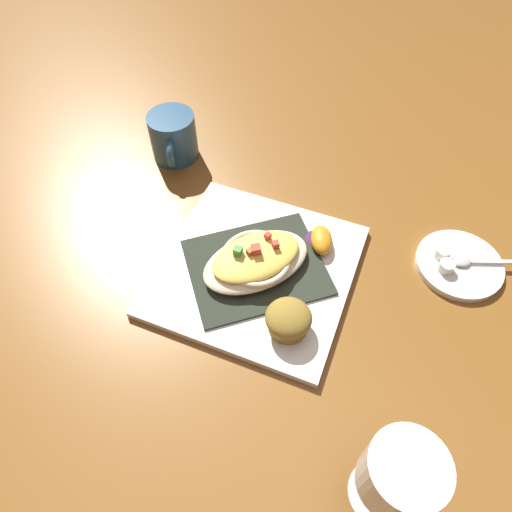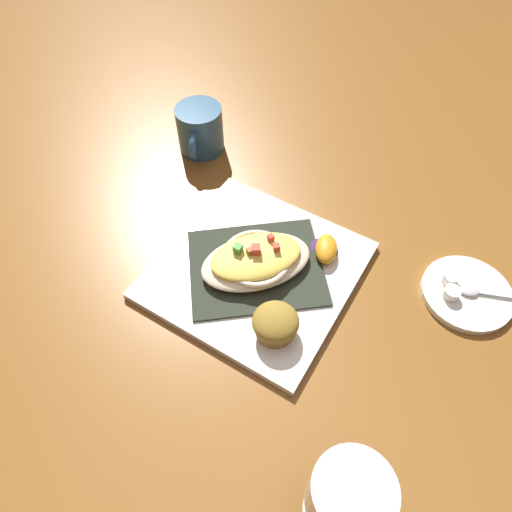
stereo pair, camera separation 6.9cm
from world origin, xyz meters
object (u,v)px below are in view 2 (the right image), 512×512
Objects in this scene: muffin at (275,324)px; creamer_cup_1 at (452,293)px; creamer_saucer at (467,293)px; creamer_cup_0 at (450,278)px; coffee_mug at (200,131)px; stemmed_glass at (348,498)px; gratin_dish at (256,259)px; square_plate at (256,270)px; spoon at (475,291)px; orange_garnish at (326,249)px.

creamer_cup_1 is at bearing -125.12° from muffin.
creamer_cup_1 is (0.02, 0.03, 0.01)m from creamer_saucer.
coffee_mug is at bearing 3.29° from creamer_cup_0.
creamer_cup_1 is (-0.01, 0.02, 0.00)m from creamer_cup_0.
creamer_saucer is 0.03m from creamer_cup_1.
stemmed_glass is (-0.20, 0.12, 0.06)m from muffin.
muffin is (-0.09, 0.06, 0.00)m from gratin_dish.
square_plate is 0.12m from muffin.
spoon is at bearing -145.60° from square_plate.
muffin is at bearing 145.70° from gratin_dish.
coffee_mug is (0.28, -0.15, 0.00)m from gratin_dish.
stemmed_glass is at bearing 96.92° from creamer_cup_1.
orange_garnish is 0.62× the size of coffee_mug.
stemmed_glass is 0.38m from creamer_cup_0.
coffee_mug reaches higher than creamer_cup_1.
creamer_cup_0 reaches higher than spoon.
orange_garnish is 0.49× the size of creamer_saucer.
square_plate is 4.47× the size of muffin.
gratin_dish reaches higher than muffin.
creamer_saucer is at bearing -145.52° from square_plate.
muffin is 0.70× the size of spoon.
coffee_mug is at bearing 3.42° from creamer_saucer.
creamer_cup_0 is at bearing -142.67° from gratin_dish.
coffee_mug is 0.55m from spoon.
gratin_dish is 0.11m from orange_garnish.
square_plate is 0.29m from creamer_cup_0.
square_plate is 0.32m from coffee_mug.
stemmed_glass reaches higher than spoon.
square_plate is 12.07× the size of creamer_cup_0.
orange_garnish is at bearing -78.89° from muffin.
orange_garnish is 0.72× the size of spoon.
spoon is (-0.27, -0.19, -0.02)m from gratin_dish.
square_plate is at bearing -34.30° from muffin.
muffin is (-0.09, 0.06, 0.03)m from square_plate.
creamer_cup_0 is (0.06, -0.37, -0.08)m from stemmed_glass.
orange_garnish reaches higher than creamer_cup_1.
muffin is 0.98× the size of orange_garnish.
creamer_saucer is at bearing -86.09° from stemmed_glass.
creamer_saucer is at bearing -145.52° from gratin_dish.
muffin is 0.43m from coffee_mug.
spoon is (-0.21, -0.09, -0.01)m from orange_garnish.
creamer_saucer is (-0.20, -0.09, -0.02)m from orange_garnish.
muffin is at bearing 59.83° from creamer_cup_0.
muffin is at bearing 54.45° from spoon.
creamer_cup_0 is (-0.17, -0.08, -0.01)m from orange_garnish.
creamer_cup_0 is at bearing -142.66° from square_plate.
stemmed_glass is at bearing 149.30° from coffee_mug.
square_plate is 3.13× the size of spoon.
gratin_dish is 1.48× the size of creamer_saucer.
gratin_dish is at bearing -34.30° from muffin.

